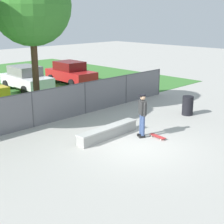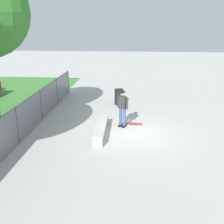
% 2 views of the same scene
% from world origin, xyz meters
% --- Properties ---
extents(ground_plane, '(80.00, 80.00, 0.00)m').
position_xyz_m(ground_plane, '(0.00, 0.00, 0.00)').
color(ground_plane, '#ADAAA3').
extents(concrete_ledge, '(3.18, 0.56, 0.47)m').
position_xyz_m(concrete_ledge, '(-0.10, 1.52, 0.24)').
color(concrete_ledge, '#999993').
rests_on(concrete_ledge, ground).
extents(skateboarder, '(0.41, 0.53, 1.84)m').
position_xyz_m(skateboarder, '(0.96, 0.56, 1.03)').
color(skateboarder, black).
rests_on(skateboarder, ground).
extents(skateboard, '(0.30, 0.82, 0.09)m').
position_xyz_m(skateboard, '(1.32, 0.00, 0.07)').
color(skateboard, red).
rests_on(skateboard, ground).
extents(chainlink_fence, '(15.68, 0.07, 1.66)m').
position_xyz_m(chainlink_fence, '(-0.00, 4.90, 0.91)').
color(chainlink_fence, '#4C4C51').
rests_on(chainlink_fence, ground).
extents(trash_bin, '(0.56, 0.56, 0.98)m').
position_xyz_m(trash_bin, '(5.11, 1.00, 0.49)').
color(trash_bin, black).
rests_on(trash_bin, ground).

